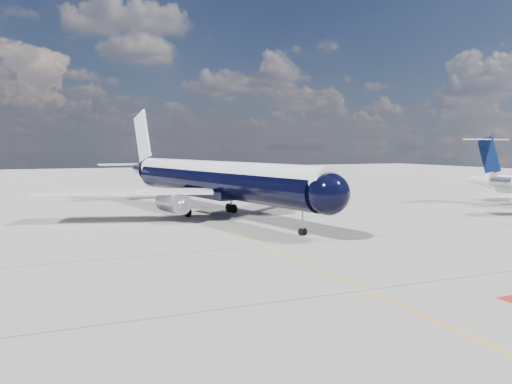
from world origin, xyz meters
The scene contains 3 objects.
ground centered at (0.00, 30.00, 0.00)m, with size 320.00×320.00×0.00m, color gray.
taxiway_centerline centered at (0.00, 25.00, 0.00)m, with size 0.16×160.00×0.01m, color #FFAC0D.
main_airliner centered at (1.56, 32.12, 4.67)m, with size 41.95×51.72×15.05m.
Camera 1 is at (-17.91, -30.08, 8.77)m, focal length 35.00 mm.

